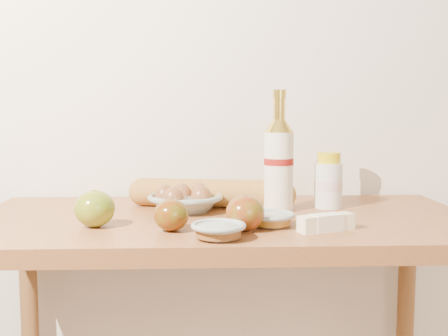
% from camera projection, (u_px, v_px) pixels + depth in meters
% --- Properties ---
extents(back_wall, '(3.50, 0.02, 2.60)m').
position_uv_depth(back_wall, '(219.00, 59.00, 1.63)').
color(back_wall, silver).
rests_on(back_wall, ground).
extents(table, '(1.20, 0.60, 0.90)m').
position_uv_depth(table, '(224.00, 266.00, 1.37)').
color(table, '#A96736').
rests_on(table, ground).
extents(bourbon_bottle, '(0.10, 0.10, 0.30)m').
position_uv_depth(bourbon_bottle, '(279.00, 162.00, 1.40)').
color(bourbon_bottle, silver).
rests_on(bourbon_bottle, table).
extents(cream_bottle, '(0.08, 0.08, 0.14)m').
position_uv_depth(cream_bottle, '(328.00, 182.00, 1.46)').
color(cream_bottle, silver).
rests_on(cream_bottle, table).
extents(egg_bowl, '(0.24, 0.24, 0.07)m').
position_uv_depth(egg_bowl, '(185.00, 200.00, 1.41)').
color(egg_bowl, gray).
rests_on(egg_bowl, table).
extents(baguette, '(0.45, 0.15, 0.07)m').
position_uv_depth(baguette, '(211.00, 193.00, 1.47)').
color(baguette, '#BC8639').
rests_on(baguette, table).
extents(apple_yellowgreen, '(0.10, 0.10, 0.08)m').
position_uv_depth(apple_yellowgreen, '(95.00, 209.00, 1.23)').
color(apple_yellowgreen, olive).
rests_on(apple_yellowgreen, table).
extents(apple_redgreen_front, '(0.08, 0.08, 0.07)m').
position_uv_depth(apple_redgreen_front, '(171.00, 215.00, 1.19)').
color(apple_redgreen_front, maroon).
rests_on(apple_redgreen_front, table).
extents(apple_redgreen_right, '(0.11, 0.11, 0.08)m').
position_uv_depth(apple_redgreen_right, '(245.00, 213.00, 1.19)').
color(apple_redgreen_right, maroon).
rests_on(apple_redgreen_right, table).
extents(sugar_bowl, '(0.13, 0.13, 0.03)m').
position_uv_depth(sugar_bowl, '(218.00, 230.00, 1.12)').
color(sugar_bowl, '#97A59F').
rests_on(sugar_bowl, table).
extents(syrup_bowl, '(0.13, 0.13, 0.03)m').
position_uv_depth(syrup_bowl, '(271.00, 219.00, 1.24)').
color(syrup_bowl, '#8D9A95').
rests_on(syrup_bowl, table).
extents(butter_stick, '(0.13, 0.08, 0.04)m').
position_uv_depth(butter_stick, '(326.00, 223.00, 1.19)').
color(butter_stick, '#F8EEC0').
rests_on(butter_stick, table).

